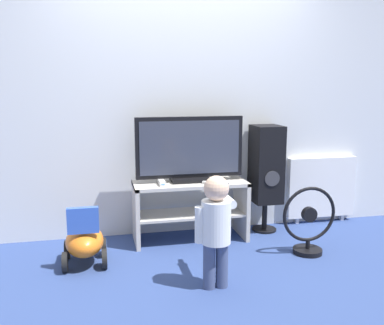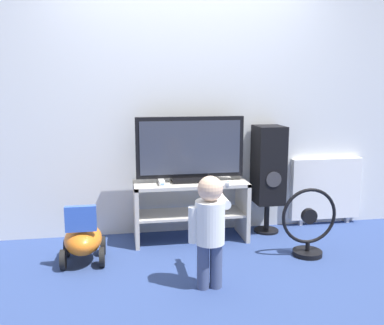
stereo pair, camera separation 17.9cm
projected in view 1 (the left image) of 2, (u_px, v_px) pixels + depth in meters
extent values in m
plane|color=navy|center=(195.00, 247.00, 3.81)|extent=(16.00, 16.00, 0.00)
cube|color=silver|center=(184.00, 98.00, 4.04)|extent=(10.00, 0.06, 2.60)
cube|color=beige|center=(190.00, 183.00, 3.91)|extent=(1.03, 0.41, 0.03)
cube|color=beige|center=(190.00, 214.00, 3.96)|extent=(0.99, 0.37, 0.02)
cube|color=beige|center=(136.00, 214.00, 3.85)|extent=(0.04, 0.41, 0.55)
cube|color=beige|center=(241.00, 207.00, 4.06)|extent=(0.04, 0.41, 0.55)
cube|color=black|center=(190.00, 179.00, 3.92)|extent=(0.34, 0.20, 0.04)
cube|color=black|center=(190.00, 147.00, 3.87)|extent=(0.98, 0.05, 0.55)
cube|color=#333847|center=(190.00, 148.00, 3.84)|extent=(0.91, 0.01, 0.48)
cube|color=white|center=(161.00, 182.00, 3.80)|extent=(0.05, 0.19, 0.04)
cube|color=#3F8CE5|center=(163.00, 185.00, 3.71)|extent=(0.03, 0.00, 0.01)
cube|color=white|center=(228.00, 182.00, 3.83)|extent=(0.08, 0.13, 0.02)
cylinder|color=#337FD8|center=(228.00, 181.00, 3.82)|extent=(0.01, 0.01, 0.00)
cube|color=white|center=(208.00, 183.00, 3.79)|extent=(0.08, 0.13, 0.02)
cylinder|color=#337FD8|center=(208.00, 182.00, 3.79)|extent=(0.01, 0.01, 0.00)
cylinder|color=#3F4C72|center=(209.00, 266.00, 3.01)|extent=(0.09, 0.09, 0.33)
cylinder|color=#3F4C72|center=(222.00, 264.00, 3.03)|extent=(0.09, 0.09, 0.33)
cylinder|color=white|center=(216.00, 222.00, 2.96)|extent=(0.21, 0.21, 0.30)
sphere|color=beige|center=(216.00, 188.00, 2.92)|extent=(0.18, 0.18, 0.18)
cylinder|color=white|center=(199.00, 225.00, 2.94)|extent=(0.06, 0.06, 0.26)
cylinder|color=white|center=(227.00, 200.00, 3.09)|extent=(0.06, 0.26, 0.06)
sphere|color=beige|center=(222.00, 196.00, 3.21)|extent=(0.08, 0.08, 0.08)
cube|color=white|center=(221.00, 194.00, 3.25)|extent=(0.03, 0.13, 0.02)
cylinder|color=black|center=(264.00, 229.00, 4.24)|extent=(0.24, 0.24, 0.02)
cylinder|color=black|center=(265.00, 216.00, 4.22)|extent=(0.05, 0.05, 0.30)
cube|color=black|center=(266.00, 164.00, 4.12)|extent=(0.26, 0.31, 0.74)
cylinder|color=#38383D|center=(272.00, 179.00, 3.99)|extent=(0.15, 0.01, 0.15)
cylinder|color=black|center=(307.00, 251.00, 3.67)|extent=(0.25, 0.25, 0.04)
cylinder|color=black|center=(308.00, 244.00, 3.66)|extent=(0.04, 0.04, 0.08)
torus|color=black|center=(309.00, 214.00, 3.61)|extent=(0.48, 0.03, 0.48)
cylinder|color=black|center=(309.00, 214.00, 3.61)|extent=(0.13, 0.05, 0.13)
ellipsoid|color=orange|center=(85.00, 241.00, 3.42)|extent=(0.30, 0.47, 0.22)
cube|color=blue|center=(83.00, 220.00, 3.26)|extent=(0.24, 0.05, 0.20)
cylinder|color=black|center=(67.00, 250.00, 3.54)|extent=(0.04, 0.16, 0.16)
cylinder|color=black|center=(104.00, 247.00, 3.60)|extent=(0.04, 0.16, 0.16)
cylinder|color=black|center=(65.00, 262.00, 3.29)|extent=(0.04, 0.16, 0.16)
cylinder|color=black|center=(104.00, 259.00, 3.35)|extent=(0.04, 0.16, 0.16)
cube|color=white|center=(321.00, 187.00, 4.45)|extent=(0.74, 0.08, 0.63)
cube|color=silver|center=(297.00, 220.00, 4.46)|extent=(0.03, 0.05, 0.06)
cube|color=silver|center=(341.00, 217.00, 4.57)|extent=(0.03, 0.05, 0.06)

